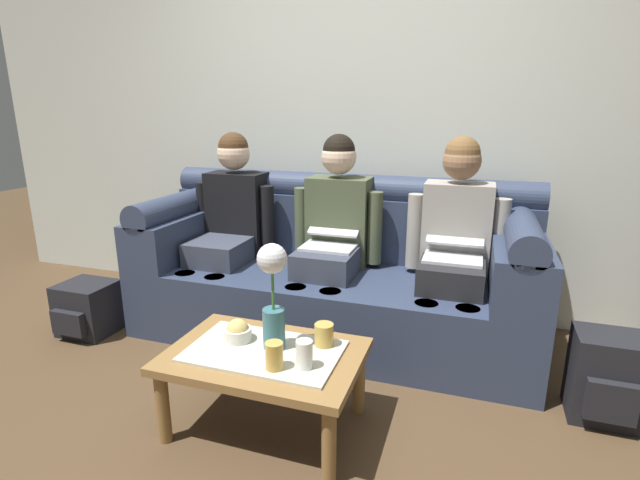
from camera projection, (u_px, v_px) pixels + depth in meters
ground_plane at (250, 448)px, 1.96m from camera, size 14.00×14.00×0.00m
back_wall_patterned at (358, 95)px, 3.13m from camera, size 6.00×0.12×2.90m
couch at (334, 275)px, 2.93m from camera, size 2.37×0.88×0.96m
person_left at (230, 221)px, 3.07m from camera, size 0.56×0.67×1.22m
person_middle at (334, 230)px, 2.85m from camera, size 0.56×0.67×1.22m
person_right at (455, 240)px, 2.63m from camera, size 0.56×0.67×1.22m
coffee_table at (264, 362)px, 2.02m from camera, size 0.83×0.56×0.37m
flower_vase at (273, 290)px, 1.96m from camera, size 0.13×0.13×0.46m
snack_bowl at (238, 332)px, 2.08m from camera, size 0.12×0.12×0.10m
cup_near_left at (274, 356)px, 1.85m from camera, size 0.07×0.07×0.11m
cup_near_right at (304, 354)px, 1.86m from camera, size 0.07×0.07×0.12m
cup_far_center at (324, 335)px, 2.04m from camera, size 0.08×0.08×0.10m
backpack_right at (605, 378)px, 2.11m from camera, size 0.29×0.28×0.40m
backpack_left at (87, 309)px, 2.95m from camera, size 0.32×0.32×0.32m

